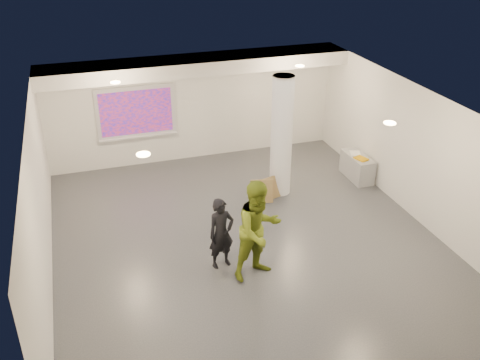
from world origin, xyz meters
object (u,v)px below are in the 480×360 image
object	(u,v)px
credenza	(357,167)
man	(259,230)
projection_screen	(136,113)
woman	(221,234)
column	(282,137)

from	to	relation	value
credenza	man	bearing A→B (deg)	-140.87
projection_screen	credenza	size ratio (longest dim) A/B	1.90
woman	credenza	bearing A→B (deg)	18.29
projection_screen	column	bearing A→B (deg)	-40.56
credenza	woman	distance (m)	5.19
man	projection_screen	bearing A→B (deg)	88.06
column	woman	distance (m)	3.46
column	credenza	size ratio (longest dim) A/B	2.71
column	man	size ratio (longest dim) A/B	1.49
column	credenza	xyz separation A→B (m)	(2.22, 0.09, -1.18)
projection_screen	man	distance (m)	5.88
man	column	bearing A→B (deg)	45.07
woman	column	bearing A→B (deg)	36.28
projection_screen	woman	xyz separation A→B (m)	(0.85, -5.18, -0.78)
column	woman	xyz separation A→B (m)	(-2.25, -2.52, -0.76)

